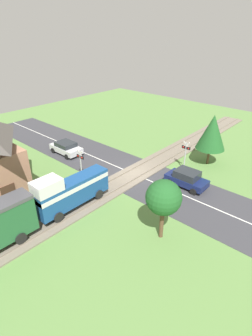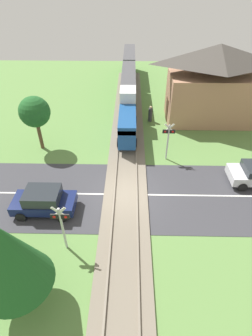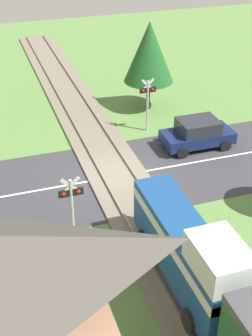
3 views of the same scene
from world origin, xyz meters
name	(u,v)px [view 3 (image 3 of 3)]	position (x,y,z in m)	size (l,w,h in m)	color
ground_plane	(117,177)	(0.00, 0.00, 0.00)	(60.00, 60.00, 0.00)	#5B8442
road_surface	(117,176)	(0.00, 0.00, 0.01)	(48.00, 6.40, 0.02)	#38383D
track_bed	(117,175)	(0.00, 0.00, 0.07)	(2.80, 48.00, 0.24)	#756B5B
car_near_crossing	(198,133)	(-4.77, -1.44, 0.79)	(3.65, 1.88, 1.53)	#141E4C
crossing_signal_west_approach	(148,98)	(-2.99, -4.04, 1.94)	(0.90, 0.18, 3.01)	#B7B7B7
crossing_signal_east_approach	(72,203)	(2.99, 4.04, 1.94)	(0.90, 0.18, 3.01)	#B7B7B7
tree_beyond_track	(149,52)	(-4.12, -6.88, 3.45)	(2.90, 2.90, 5.20)	brown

